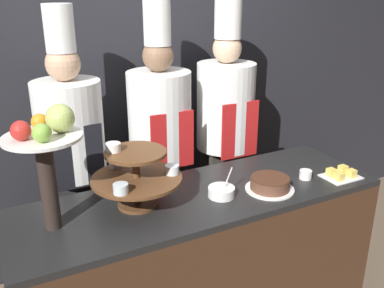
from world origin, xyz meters
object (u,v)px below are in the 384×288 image
serving_bowl_near (221,192)px  cup_white (306,175)px  chef_left (73,156)px  chef_center_right (225,128)px  fruit_pedestal (47,147)px  chef_center_left (160,140)px  cake_round (270,184)px  tiered_stand (136,174)px  cake_square_tray (341,174)px

serving_bowl_near → cup_white: bearing=-3.6°
cup_white → chef_left: 1.35m
serving_bowl_near → chef_center_right: 0.82m
fruit_pedestal → chef_center_left: chef_center_left is taller
cup_white → chef_center_left: size_ratio=0.04×
cake_round → chef_left: chef_left is taller
cup_white → chef_center_left: 0.93m
fruit_pedestal → cake_round: 1.16m
serving_bowl_near → chef_center_right: (0.44, 0.69, 0.08)m
serving_bowl_near → chef_left: bearing=131.4°
cup_white → chef_left: (-1.14, 0.72, 0.07)m
cup_white → cake_round: bearing=-175.5°
tiered_stand → serving_bowl_near: 0.46m
tiered_stand → cake_square_tray: (1.15, -0.23, -0.15)m
tiered_stand → cake_round: 0.73m
tiered_stand → chef_center_left: size_ratio=0.24×
fruit_pedestal → serving_bowl_near: bearing=-6.5°
chef_center_left → tiered_stand: bearing=-123.4°
cup_white → cake_square_tray: bearing=-22.3°
cake_square_tray → chef_center_right: (-0.29, 0.80, 0.09)m
chef_center_left → chef_center_right: (0.49, -0.00, 0.01)m
fruit_pedestal → chef_left: chef_left is taller
serving_bowl_near → chef_left: 0.92m
cup_white → chef_center_right: chef_center_right is taller
fruit_pedestal → cake_round: fruit_pedestal is taller
serving_bowl_near → chef_left: (-0.61, 0.69, 0.07)m
chef_left → chef_center_left: size_ratio=0.98×
cake_square_tray → serving_bowl_near: 0.74m
serving_bowl_near → chef_center_right: chef_center_right is taller
chef_center_left → chef_center_right: 0.49m
chef_left → cup_white: bearing=-32.2°
fruit_pedestal → cake_round: (1.09, -0.15, -0.35)m
cake_round → cup_white: size_ratio=3.79×
cake_square_tray → chef_center_right: size_ratio=0.11×
chef_center_left → fruit_pedestal: bearing=-142.5°
cake_square_tray → chef_left: (-1.34, 0.80, 0.08)m
cake_round → chef_center_right: (0.17, 0.74, 0.07)m
cake_square_tray → serving_bowl_near: serving_bowl_near is taller
cake_round → chef_center_right: size_ratio=0.14×
serving_bowl_near → chef_center_left: chef_center_left is taller
cup_white → serving_bowl_near: 0.54m
tiered_stand → cup_white: size_ratio=6.45×
cake_square_tray → chef_left: size_ratio=0.11×
fruit_pedestal → cup_white: 1.41m
tiered_stand → chef_center_right: size_ratio=0.24×
chef_center_right → chef_center_left: bearing=180.0°
tiered_stand → cake_round: bearing=-13.7°
serving_bowl_near → tiered_stand: bearing=164.9°
cake_square_tray → fruit_pedestal: bearing=172.4°
tiered_stand → fruit_pedestal: size_ratio=0.79×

